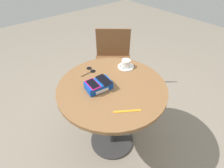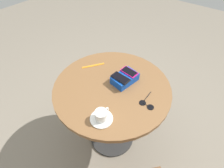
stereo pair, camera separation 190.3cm
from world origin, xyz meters
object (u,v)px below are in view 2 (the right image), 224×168
Objects in this scene: phone_magenta at (129,72)px; saucer at (101,119)px; phone_black at (120,78)px; sunglasses at (147,104)px; coffee_cup at (101,115)px; lanyard_strap at (93,66)px; round_table at (112,99)px; phone_box at (125,78)px.

phone_magenta is 0.93× the size of saucer.
phone_black is 0.26m from sunglasses.
phone_magenta is 0.28m from sunglasses.
coffee_cup is (-0.00, 0.00, 0.04)m from saucer.
saucer is 0.52m from lanyard_strap.
phone_magenta is 0.41m from coffee_cup.
phone_black is 1.31× the size of coffee_cup.
coffee_cup is (0.31, 0.09, -0.02)m from phone_black.
round_table is 6.05× the size of saucer.
phone_black reaches higher than sunglasses.
sunglasses is at bearing 69.94° from phone_box.
sunglasses is at bearing 149.48° from saucer.
round_table is 0.34m from coffee_cup.
phone_black is 0.99× the size of saucer.
phone_magenta reaches higher than lanyard_strap.
phone_black is at bearing 82.78° from lanyard_strap.
coffee_cup is at bearing 48.03° from lanyard_strap.
coffee_cup reaches higher than sunglasses.
lanyard_strap is (-0.09, -0.26, 0.15)m from round_table.
coffee_cup is at bearing 177.35° from saucer.
phone_black is at bearing 143.46° from round_table.
sunglasses reaches higher than round_table.
phone_box is at bearing -167.70° from saucer.
phone_box is 0.37m from saucer.
sunglasses is at bearing 91.74° from round_table.
coffee_cup is at bearing -30.72° from sunglasses.
saucer is at bearing 15.37° from phone_black.
round_table is 0.26m from phone_magenta.
round_table is 0.32m from lanyard_strap.
sunglasses is at bearing 81.75° from lanyard_strap.
phone_box is 1.11× the size of lanyard_strap.
round_table is at bearing -36.54° from phone_black.
phone_box is 1.46× the size of saucer.
phone_black is (-0.05, 0.04, 0.21)m from round_table.
lanyard_strap is (-0.35, -0.39, -0.04)m from coffee_cup.
phone_box is (-0.10, 0.04, 0.18)m from round_table.
phone_magenta is at bearing -119.77° from sunglasses.
round_table is at bearing -154.74° from coffee_cup.
saucer is 0.76× the size of lanyard_strap.
round_table is at bearing 71.61° from lanyard_strap.
lanyard_strap is (-0.35, -0.39, -0.00)m from saucer.
phone_black is at bearing -7.40° from phone_magenta.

